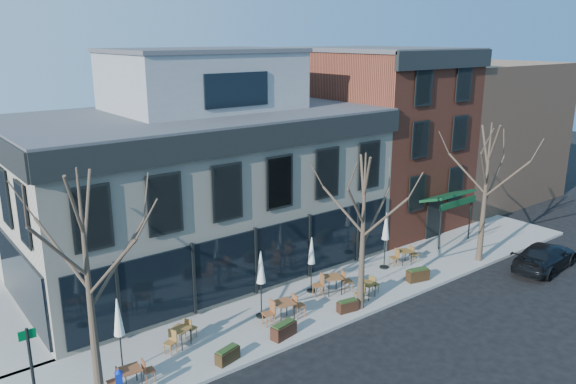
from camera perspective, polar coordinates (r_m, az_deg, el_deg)
ground at (r=26.78m, az=-3.36°, el=-10.70°), size 120.00×120.00×0.00m
sidewalk_front at (r=27.07m, az=5.05°, el=-10.26°), size 33.50×4.70×0.15m
corner_building at (r=29.28m, az=-9.02°, el=1.29°), size 18.39×10.39×11.10m
red_brick_building at (r=36.86m, az=8.90°, el=5.67°), size 8.20×11.78×11.18m
bg_building at (r=45.26m, az=16.72°, el=6.20°), size 12.00×12.00×10.00m
tree_corner at (r=18.99m, az=-19.55°, el=-8.93°), size 3.93×3.98×7.92m
tree_mid at (r=24.34m, az=7.65°, el=-3.88°), size 3.50×3.55×7.04m
tree_right at (r=31.09m, az=19.43°, el=0.09°), size 3.72×3.77×7.48m
sign_pole at (r=19.30m, az=-24.53°, el=-16.35°), size 0.50×0.10×3.40m
parked_sedan at (r=32.50m, az=24.64°, el=-5.97°), size 4.99×2.46×1.40m
cafe_set_0 at (r=20.94m, az=-15.64°, el=-17.51°), size 1.69×0.71×0.88m
cafe_set_1 at (r=22.92m, az=-10.86°, el=-14.06°), size 1.73×1.09×0.90m
cafe_set_2 at (r=24.26m, az=-0.41°, el=-11.79°), size 2.04×0.90×1.05m
cafe_set_3 at (r=26.72m, az=4.56°, el=-9.16°), size 2.02×1.13×1.04m
cafe_set_4 at (r=26.51m, az=8.04°, el=-9.67°), size 1.74×0.81×0.89m
cafe_set_5 at (r=30.56m, az=11.71°, el=-6.33°), size 1.77×0.83×0.91m
umbrella_0 at (r=20.97m, az=-16.84°, el=-12.47°), size 0.47×0.47×2.92m
umbrella_1 at (r=23.92m, az=-2.77°, el=-7.99°), size 0.48×0.48×3.02m
umbrella_2 at (r=26.28m, az=2.41°, el=-6.26°), size 0.44×0.44×2.73m
umbrella_4 at (r=29.27m, az=9.91°, el=-3.75°), size 0.48×0.48×3.02m
planter_0 at (r=21.79m, az=-6.16°, el=-16.12°), size 1.04×0.62×0.55m
planter_1 at (r=23.18m, az=-0.44°, el=-13.82°), size 1.18×0.64×0.63m
planter_2 at (r=25.26m, az=6.08°, el=-11.41°), size 1.00×0.54×0.53m
planter_3 at (r=28.74m, az=13.05°, el=-8.18°), size 1.21×0.72×0.63m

